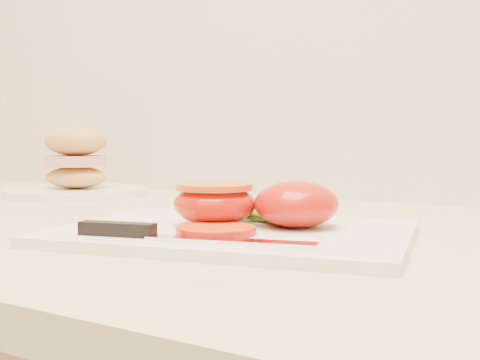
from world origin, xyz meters
The scene contains 7 objects.
cutting_board centered at (-0.23, 1.61, 0.94)m, with size 0.33×0.24×0.01m, color white.
tomato_half_dome centered at (-0.18, 1.64, 0.96)m, with size 0.08×0.08×0.04m, color red.
tomato_half_cut centered at (-0.26, 1.62, 0.96)m, with size 0.08×0.08×0.04m.
tomato_slice_0 centered at (-0.23, 1.57, 0.94)m, with size 0.07×0.07×0.01m, color orange.
lettuce_leaf_0 centered at (-0.22, 1.69, 0.95)m, with size 0.10×0.07×0.02m, color #6EBF32.
knife centered at (-0.26, 1.53, 0.94)m, with size 0.21×0.06×0.01m.
sandwich_plate centered at (-0.68, 1.84, 0.97)m, with size 0.23×0.23×0.11m.
Camera 1 is at (0.07, 1.13, 1.03)m, focal length 45.00 mm.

